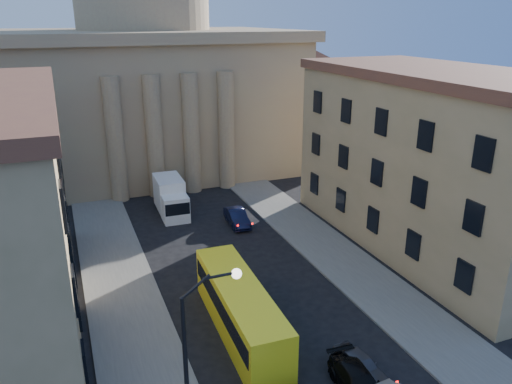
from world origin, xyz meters
TOP-DOWN VIEW (x-y plane):
  - sidewalk_left at (-8.50, 18.00)m, footprint 5.00×60.00m
  - sidewalk_right at (8.50, 18.00)m, footprint 5.00×60.00m
  - church at (0.00, 55.47)m, footprint 68.02×28.76m
  - building_right at (17.00, 22.00)m, footprint 11.60×26.60m
  - street_lamp at (-6.97, 8.00)m, footprint 2.62×0.44m
  - car_right_mid at (1.53, 8.47)m, footprint 2.20×4.70m
  - car_right_far at (2.43, 9.68)m, footprint 1.84×3.81m
  - car_right_distant at (3.24, 31.80)m, footprint 1.81×4.55m
  - city_bus at (-2.30, 15.75)m, footprint 3.03×11.53m
  - box_truck at (-1.81, 36.96)m, footprint 2.63×6.36m

SIDE VIEW (x-z plane):
  - sidewalk_left at x=-8.50m, z-range 0.00..0.15m
  - sidewalk_right at x=8.50m, z-range 0.00..0.15m
  - car_right_far at x=2.43m, z-range 0.00..1.26m
  - car_right_mid at x=1.53m, z-range 0.00..1.33m
  - car_right_distant at x=3.24m, z-range 0.00..1.47m
  - box_truck at x=-1.81m, z-range -0.09..3.36m
  - city_bus at x=-2.30m, z-range 0.12..3.35m
  - street_lamp at x=-6.97m, z-range 0.87..9.70m
  - building_right at x=17.00m, z-range 0.07..14.77m
  - church at x=0.00m, z-range -6.42..30.18m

